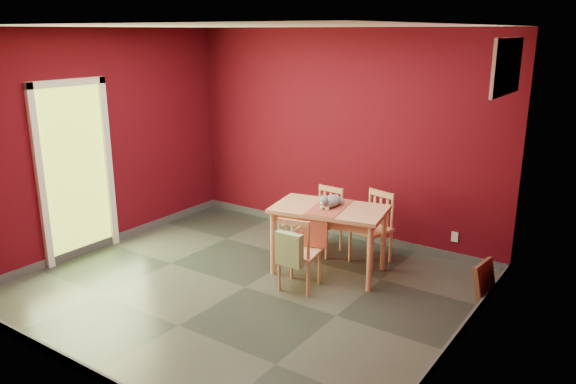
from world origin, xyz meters
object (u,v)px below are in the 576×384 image
Objects in this scene: chair_far_right at (373,227)px; cat at (331,199)px; dining_table at (329,216)px; chair_near at (298,252)px; tote_bag at (289,249)px; chair_far_left at (325,219)px; picture_frame at (485,281)px.

cat reaches higher than chair_far_right.
dining_table is 0.19m from cat.
chair_far_right is 2.30× the size of cat.
tote_bag is at bearing -83.60° from chair_near.
chair_far_left is 2.04m from picture_frame.
picture_frame is (1.66, 0.32, -0.48)m from dining_table.
picture_frame is (1.70, 0.88, -0.22)m from chair_near.
dining_table is 0.77m from tote_bag.
chair_far_right is 2.02× the size of tote_bag.
chair_far_right reaches higher than dining_table.
picture_frame is (1.68, 1.08, -0.32)m from tote_bag.
chair_far_right is at bearing 64.85° from dining_table.
chair_far_left reaches higher than tote_bag.
chair_far_left is 0.96× the size of chair_far_right.
chair_near is 0.23m from tote_bag.
cat reaches higher than chair_far_left.
chair_near is (-0.31, -1.13, -0.02)m from chair_far_right.
dining_table is 1.76m from picture_frame.
picture_frame is at bearing 27.35° from chair_near.
picture_frame is (2.02, -0.20, -0.22)m from chair_far_left.
chair_near is 0.74m from cat.
cat is at bearing -169.72° from picture_frame.
chair_far_left is 0.77m from cat.
chair_far_left is 2.20× the size of cat.
cat is at bearing -115.44° from chair_far_right.
chair_far_right reaches higher than chair_near.
cat is (-0.26, -0.55, 0.43)m from chair_far_right.
chair_far_right is 2.08× the size of picture_frame.
tote_bag reaches higher than picture_frame.
chair_far_left is 0.99× the size of chair_near.
tote_bag is at bearing -147.20° from picture_frame.
cat is (0.03, 0.78, 0.34)m from tote_bag.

